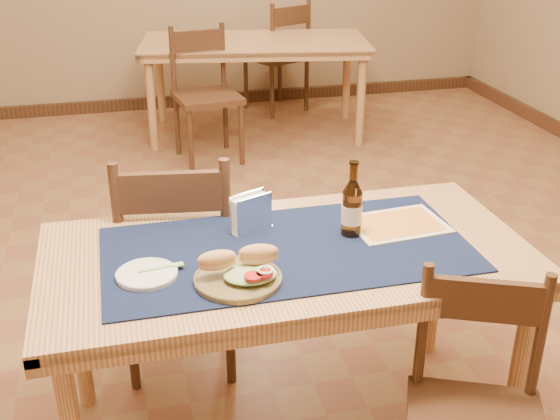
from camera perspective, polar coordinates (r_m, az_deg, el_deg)
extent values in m
cube|color=brown|center=(3.37, -2.88, -8.40)|extent=(6.00, 7.00, 0.02)
cylinder|color=tan|center=(2.54, 18.80, -12.45)|extent=(0.06, 0.06, 0.71)
cylinder|color=tan|center=(2.74, -16.13, -9.06)|extent=(0.06, 0.06, 0.71)
cylinder|color=tan|center=(3.00, 12.51, -5.47)|extent=(0.06, 0.06, 0.71)
cube|color=tan|center=(2.32, 0.59, -3.70)|extent=(1.60, 0.80, 0.04)
cube|color=#0F1A38|center=(2.31, 0.60, -3.20)|extent=(1.20, 0.60, 0.01)
cube|color=#462719|center=(6.51, -8.93, 8.68)|extent=(6.00, 0.06, 0.10)
cylinder|color=tan|center=(5.36, -10.39, 8.42)|extent=(0.06, 0.06, 0.71)
cylinder|color=tan|center=(5.40, 6.58, 8.81)|extent=(0.06, 0.06, 0.71)
cylinder|color=tan|center=(6.03, -9.72, 10.33)|extent=(0.06, 0.06, 0.71)
cylinder|color=tan|center=(6.08, 5.43, 10.67)|extent=(0.06, 0.06, 0.71)
cube|color=tan|center=(5.58, -2.06, 13.43)|extent=(1.86, 1.16, 0.04)
cylinder|color=#462719|center=(3.14, -4.33, -5.85)|extent=(0.04, 0.04, 0.48)
cylinder|color=#462719|center=(3.16, -11.36, -6.11)|extent=(0.04, 0.04, 0.48)
cylinder|color=#462719|center=(2.81, -4.08, -9.85)|extent=(0.04, 0.04, 0.48)
cylinder|color=#462719|center=(2.83, -11.99, -10.10)|extent=(0.04, 0.04, 0.48)
cube|color=#462719|center=(2.86, -8.23, -3.83)|extent=(0.51, 0.51, 0.04)
cube|color=#462719|center=(2.51, -8.88, 1.44)|extent=(0.39, 0.09, 0.15)
cylinder|color=#462719|center=(2.56, -4.40, -1.01)|extent=(0.04, 0.04, 0.49)
cylinder|color=#462719|center=(2.58, -12.96, -1.36)|extent=(0.04, 0.04, 0.49)
cube|color=#462719|center=(2.13, 16.34, -7.06)|extent=(0.32, 0.16, 0.13)
cylinder|color=#462719|center=(2.17, 11.51, -9.31)|extent=(0.03, 0.03, 0.43)
cylinder|color=#462719|center=(2.22, 20.37, -9.77)|extent=(0.03, 0.03, 0.43)
cylinder|color=#462719|center=(4.92, -7.28, 5.68)|extent=(0.04, 0.04, 0.47)
cylinder|color=#462719|center=(5.02, -3.14, 6.24)|extent=(0.04, 0.04, 0.47)
cylinder|color=#462719|center=(5.27, -8.36, 6.91)|extent=(0.04, 0.04, 0.47)
cylinder|color=#462719|center=(5.36, -4.46, 7.42)|extent=(0.04, 0.04, 0.47)
cube|color=#462719|center=(5.07, -5.92, 9.09)|extent=(0.49, 0.49, 0.04)
cube|color=#462719|center=(5.17, -6.74, 13.51)|extent=(0.37, 0.08, 0.15)
cylinder|color=#462719|center=(5.15, -8.71, 11.94)|extent=(0.04, 0.04, 0.48)
cylinder|color=#462719|center=(5.25, -4.66, 12.38)|extent=(0.04, 0.04, 0.48)
cylinder|color=#462719|center=(6.58, -0.02, 10.85)|extent=(0.04, 0.04, 0.48)
cylinder|color=#462719|center=(6.36, -2.79, 10.32)|extent=(0.04, 0.04, 0.48)
cylinder|color=#462719|center=(6.29, 2.16, 10.17)|extent=(0.04, 0.04, 0.48)
cylinder|color=#462719|center=(6.06, -0.66, 9.61)|extent=(0.04, 0.04, 0.48)
cube|color=#462719|center=(6.26, -0.33, 12.38)|extent=(0.59, 0.59, 0.04)
cube|color=#462719|center=(6.03, 0.88, 15.50)|extent=(0.36, 0.19, 0.15)
cylinder|color=#462719|center=(6.18, 2.30, 14.50)|extent=(0.04, 0.04, 0.49)
cylinder|color=#462719|center=(5.94, -0.62, 14.10)|extent=(0.04, 0.04, 0.49)
cylinder|color=brown|center=(2.12, -3.44, -5.63)|extent=(0.27, 0.27, 0.02)
torus|color=brown|center=(2.12, -3.44, -5.49)|extent=(0.27, 0.27, 0.01)
ellipsoid|color=#B6D190|center=(2.10, -2.43, -5.23)|extent=(0.16, 0.13, 0.03)
ellipsoid|color=tan|center=(2.10, -5.16, -4.13)|extent=(0.12, 0.06, 0.06)
ellipsoid|color=tan|center=(2.13, -1.76, -3.66)|extent=(0.12, 0.06, 0.07)
cylinder|color=#AC1816|center=(2.06, -2.20, -5.40)|extent=(0.05, 0.05, 0.01)
cylinder|color=#AC1816|center=(2.07, -1.26, -5.20)|extent=(0.05, 0.05, 0.01)
torus|color=white|center=(2.07, -1.20, -4.89)|extent=(0.05, 0.05, 0.01)
cylinder|color=silver|center=(2.19, -10.78, -5.16)|extent=(0.19, 0.19, 0.01)
torus|color=silver|center=(2.18, -10.79, -5.04)|extent=(0.19, 0.19, 0.01)
cube|color=#8DCB6F|center=(2.19, -10.09, -4.72)|extent=(0.11, 0.03, 0.00)
cube|color=#8DCB6F|center=(2.21, -8.27, -4.41)|extent=(0.04, 0.03, 0.00)
cylinder|color=#42260B|center=(2.38, 5.84, -0.29)|extent=(0.07, 0.07, 0.15)
cone|color=#42260B|center=(2.34, 5.94, 1.87)|extent=(0.07, 0.07, 0.04)
cylinder|color=#42260B|center=(2.32, 6.00, 3.04)|extent=(0.03, 0.03, 0.06)
cylinder|color=#42260B|center=(2.31, 6.04, 3.85)|extent=(0.03, 0.03, 0.01)
cylinder|color=#FBE7C9|center=(2.38, 5.84, -0.29)|extent=(0.07, 0.07, 0.07)
cube|color=white|center=(2.43, -2.36, -1.59)|extent=(0.16, 0.11, 0.00)
cube|color=white|center=(2.38, -2.06, -0.34)|extent=(0.13, 0.06, 0.13)
cube|color=white|center=(2.42, -2.71, 0.04)|extent=(0.13, 0.06, 0.13)
cube|color=white|center=(2.40, -2.39, -0.27)|extent=(0.14, 0.09, 0.12)
cube|color=#45B2DF|center=(2.38, -2.13, -0.17)|extent=(0.09, 0.04, 0.04)
cube|color=beige|center=(2.50, 9.50, -1.13)|extent=(0.35, 0.27, 0.00)
cube|color=orange|center=(2.50, 9.51, -1.07)|extent=(0.30, 0.22, 0.00)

